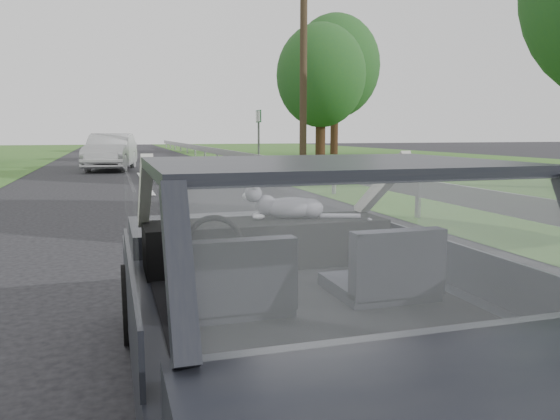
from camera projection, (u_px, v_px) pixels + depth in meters
ground at (296, 408)px, 3.14m from camera, size 140.00×140.00×0.00m
subject_car at (297, 286)px, 3.04m from camera, size 1.80×4.00×1.45m
dashboard at (267, 243)px, 3.62m from camera, size 1.58×0.45×0.30m
driver_seat at (238, 278)px, 2.63m from camera, size 0.50×0.72×0.42m
passenger_seat at (387, 266)px, 2.86m from camera, size 0.50×0.72×0.42m
steering_wheel at (215, 245)px, 3.21m from camera, size 0.36×0.36×0.04m
cat at (291, 206)px, 3.66m from camera, size 0.59×0.31×0.25m
guardrail at (330, 172)px, 13.78m from camera, size 0.05×90.00×0.32m
other_car at (111, 152)px, 22.86m from camera, size 2.55×4.87×1.53m
highway_sign at (259, 136)px, 29.77m from camera, size 0.14×1.11×2.76m
utility_pole at (303, 64)px, 19.67m from camera, size 0.27×0.27×8.03m
tree_2 at (321, 96)px, 26.96m from camera, size 5.01×5.01×6.67m
tree_3 at (335, 87)px, 38.39m from camera, size 8.09×8.09×9.46m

